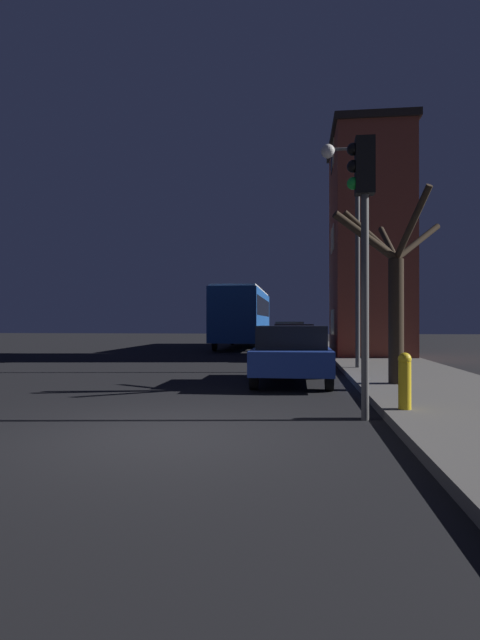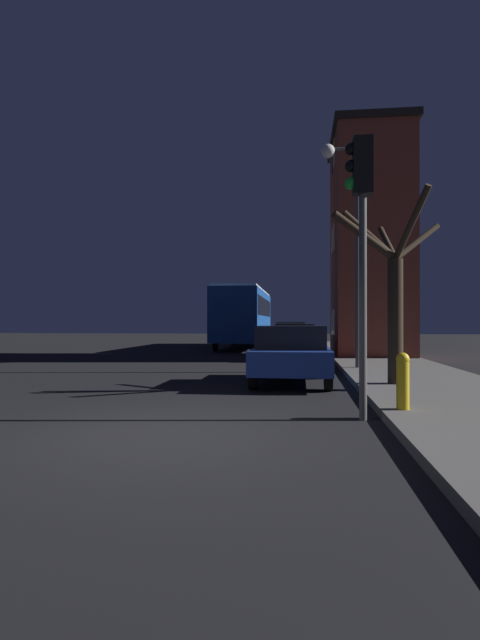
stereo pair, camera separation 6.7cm
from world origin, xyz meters
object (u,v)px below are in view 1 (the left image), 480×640
at_px(bare_tree, 393,290).
at_px(bus, 243,313).
at_px(car_far_lane, 290,334).
at_px(fire_hydrant, 405,379).
at_px(car_near_lane, 292,353).
at_px(traffic_light, 363,218).
at_px(car_mid_lane, 294,340).
at_px(streetlamp, 346,215).

bearing_deg(bare_tree, bus, 106.38).
distance_m(car_far_lane, fire_hydrant, 22.46).
bearing_deg(car_near_lane, traffic_light, -75.53).
xyz_separation_m(traffic_light, car_mid_lane, (-1.18, 13.00, -2.41)).
bearing_deg(traffic_light, car_mid_lane, 95.18).
bearing_deg(car_mid_lane, car_near_lane, -89.95).
relative_size(traffic_light, bus, 0.40).
height_order(streetlamp, traffic_light, streetlamp).
bearing_deg(bus, bare_tree, -73.62).
height_order(traffic_light, bus, traffic_light).
xyz_separation_m(streetlamp, car_mid_lane, (-1.64, 5.37, -4.08)).
height_order(bare_tree, car_near_lane, bare_tree).
relative_size(car_mid_lane, fire_hydrant, 4.59).
relative_size(streetlamp, bare_tree, 1.62).
bearing_deg(streetlamp, fire_hydrant, -88.38).
distance_m(bare_tree, car_far_lane, 19.19).
bearing_deg(streetlamp, bus, 108.29).
xyz_separation_m(car_mid_lane, car_far_lane, (-0.35, 9.54, 0.03)).
bearing_deg(car_far_lane, traffic_light, -86.13).
relative_size(streetlamp, car_far_lane, 1.61).
xyz_separation_m(streetlamp, car_far_lane, (-1.99, 14.91, -4.05)).
xyz_separation_m(bare_tree, fire_hydrant, (-0.44, -3.40, -1.65)).
height_order(bare_tree, fire_hydrant, bare_tree).
bearing_deg(fire_hydrant, car_far_lane, 95.62).
relative_size(streetlamp, car_near_lane, 1.76).
distance_m(bare_tree, fire_hydrant, 3.81).
bearing_deg(car_far_lane, bare_tree, -82.06).
xyz_separation_m(streetlamp, bus, (-4.79, 14.50, -2.78)).
bearing_deg(streetlamp, car_mid_lane, 107.00).
bearing_deg(car_far_lane, car_mid_lane, -87.93).
distance_m(streetlamp, fire_hydrant, 8.56).
bearing_deg(streetlamp, car_near_lane, -117.85).
bearing_deg(fire_hydrant, bus, 102.85).
bearing_deg(car_near_lane, fire_hydrant, -66.99).
relative_size(traffic_light, bare_tree, 1.04).
distance_m(traffic_light, bare_tree, 3.87).
distance_m(streetlamp, car_far_lane, 15.58).
relative_size(traffic_light, fire_hydrant, 4.92).
bearing_deg(bare_tree, streetlamp, 99.21).
height_order(streetlamp, bus, streetlamp).
bearing_deg(car_far_lane, fire_hydrant, -84.38).
distance_m(traffic_light, car_far_lane, 22.72).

